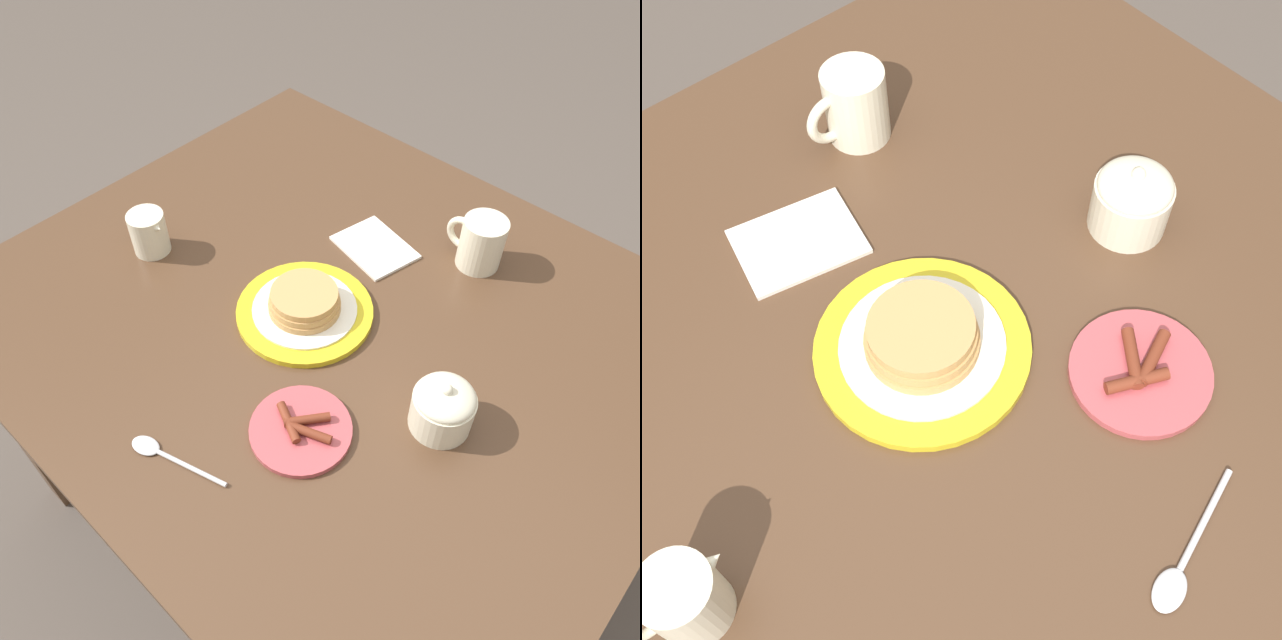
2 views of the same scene
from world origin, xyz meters
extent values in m
plane|color=#51473F|center=(0.00, 0.00, 0.00)|extent=(8.00, 8.00, 0.00)
cube|color=#4C3321|center=(0.00, 0.00, 0.74)|extent=(1.19, 1.02, 0.03)
cube|color=#4C3321|center=(-0.53, -0.45, 0.36)|extent=(0.07, 0.07, 0.73)
cylinder|color=gold|center=(0.03, 0.03, 0.76)|extent=(0.24, 0.24, 0.01)
cylinder|color=white|center=(0.03, 0.03, 0.77)|extent=(0.18, 0.18, 0.00)
cylinder|color=tan|center=(0.03, 0.03, 0.78)|extent=(0.13, 0.13, 0.01)
cylinder|color=tan|center=(0.03, 0.03, 0.79)|extent=(0.12, 0.12, 0.01)
cylinder|color=tan|center=(0.03, 0.03, 0.80)|extent=(0.12, 0.12, 0.01)
cylinder|color=#B2474C|center=(-0.13, 0.21, 0.76)|extent=(0.16, 0.16, 0.01)
cylinder|color=maroon|center=(-0.15, 0.21, 0.77)|extent=(0.07, 0.04, 0.01)
cylinder|color=maroon|center=(-0.11, 0.22, 0.77)|extent=(0.07, 0.04, 0.01)
cylinder|color=maroon|center=(-0.13, 0.20, 0.77)|extent=(0.05, 0.06, 0.01)
cylinder|color=beige|center=(-0.12, -0.28, 0.81)|extent=(0.08, 0.08, 0.10)
torus|color=beige|center=(-0.08, -0.28, 0.81)|extent=(0.07, 0.01, 0.07)
cylinder|color=#472819|center=(-0.12, -0.28, 0.85)|extent=(0.07, 0.07, 0.00)
cylinder|color=beige|center=(0.36, 0.11, 0.80)|extent=(0.07, 0.07, 0.08)
cone|color=beige|center=(0.33, 0.11, 0.83)|extent=(0.04, 0.03, 0.04)
torus|color=beige|center=(0.40, 0.11, 0.81)|extent=(0.05, 0.01, 0.05)
cylinder|color=beige|center=(-0.27, 0.06, 0.79)|extent=(0.09, 0.09, 0.07)
ellipsoid|color=beige|center=(-0.27, 0.06, 0.82)|extent=(0.09, 0.09, 0.03)
sphere|color=beige|center=(-0.27, 0.06, 0.84)|extent=(0.02, 0.02, 0.02)
cube|color=silver|center=(0.05, -0.18, 0.76)|extent=(0.17, 0.14, 0.01)
cylinder|color=silver|center=(-0.06, 0.36, 0.76)|extent=(0.11, 0.04, 0.01)
ellipsoid|color=silver|center=(0.02, 0.38, 0.76)|extent=(0.05, 0.04, 0.01)
camera|label=1|loc=(-0.48, 0.55, 1.57)|focal=35.00mm
camera|label=2|loc=(0.29, 0.40, 1.52)|focal=45.00mm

